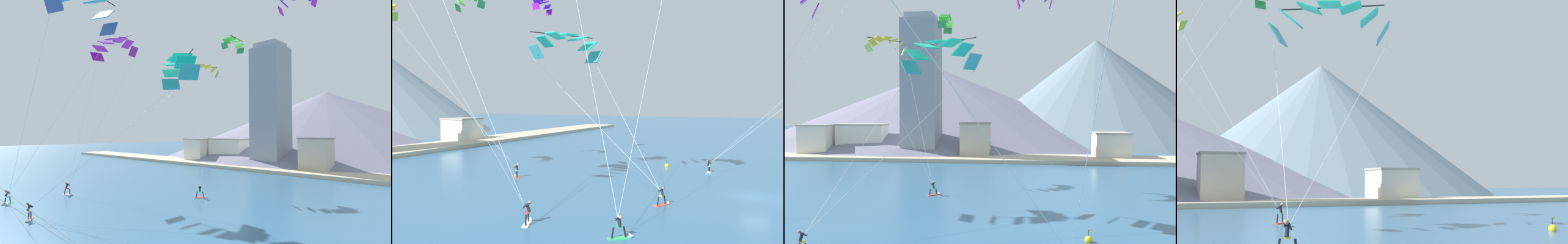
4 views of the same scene
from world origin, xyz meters
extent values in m
cube|color=#E54C33|center=(-2.01, 24.69, 0.04)|extent=(1.33, 1.33, 0.07)
cylinder|color=#231E28|center=(-2.29, 24.41, 0.41)|extent=(0.24, 0.24, 0.69)
cylinder|color=#231E28|center=(-1.73, 24.97, 0.41)|extent=(0.24, 0.24, 0.69)
cube|color=#33B266|center=(-2.01, 24.69, 0.79)|extent=(0.36, 0.36, 0.12)
cylinder|color=#231E28|center=(-1.97, 24.65, 1.11)|extent=(0.38, 0.38, 0.58)
cylinder|color=#231E28|center=(-2.12, 24.64, 1.27)|extent=(0.41, 0.41, 0.38)
cylinder|color=#231E28|center=(-1.96, 24.80, 1.27)|extent=(0.41, 0.41, 0.38)
cylinder|color=black|center=(-2.17, 24.84, 1.25)|extent=(0.39, 0.39, 0.03)
sphere|color=beige|center=(-1.91, 24.58, 1.49)|extent=(0.21, 0.21, 0.21)
cone|color=white|center=(-1.39, 25.30, 0.10)|extent=(0.47, 0.47, 0.36)
cube|color=yellow|center=(-6.42, 6.86, 0.79)|extent=(0.33, 0.36, 0.12)
cylinder|color=black|center=(-6.46, 6.78, 1.11)|extent=(0.36, 0.43, 0.59)
cylinder|color=black|center=(-6.51, 6.93, 1.27)|extent=(0.31, 0.47, 0.38)
cylinder|color=black|center=(-6.31, 6.82, 1.27)|extent=(0.31, 0.47, 0.38)
cylinder|color=black|center=(-6.32, 7.03, 1.25)|extent=(0.47, 0.28, 0.03)
sphere|color=#9E7051|center=(-6.52, 6.67, 1.47)|extent=(0.21, 0.21, 0.21)
cube|color=#98CA49|center=(-12.63, 32.48, 17.72)|extent=(1.43, 1.28, 1.11)
cube|color=yellow|center=(-12.24, 32.99, 18.55)|extent=(1.62, 1.50, 0.95)
cube|color=yellow|center=(-11.63, 33.64, 19.10)|extent=(1.71, 1.66, 0.67)
cube|color=yellow|center=(-10.89, 34.36, 19.29)|extent=(1.70, 1.72, 0.29)
cube|color=yellow|center=(-10.11, 35.04, 19.10)|extent=(1.64, 1.72, 0.67)
cube|color=yellow|center=(-9.40, 35.59, 18.55)|extent=(1.47, 1.63, 0.95)
cube|color=#98CA49|center=(-8.87, 35.94, 17.72)|extent=(1.22, 1.46, 1.11)
cylinder|color=black|center=(-11.29, 34.80, 19.22)|extent=(3.44, 4.06, 0.10)
cylinder|color=silver|center=(-7.45, 28.57, 9.24)|extent=(10.60, 7.50, 16.00)
cylinder|color=silver|center=(-5.42, 30.43, 9.24)|extent=(6.55, 11.21, 16.00)
cube|color=#92128D|center=(-14.87, 23.48, 20.35)|extent=(1.83, 2.09, 1.66)
cylinder|color=silver|center=(-15.03, 18.92, 10.49)|extent=(0.72, 9.62, 18.37)
cylinder|color=silver|center=(10.31, -1.92, 7.59)|extent=(0.62, 14.58, 12.72)
cylinder|color=silver|center=(7.04, -1.01, 7.59)|extent=(7.17, 12.76, 12.72)
cube|color=teal|center=(-3.34, 21.08, 13.76)|extent=(1.87, 2.15, 1.51)
cube|color=#11D9A7|center=(-2.52, 20.53, 14.90)|extent=(2.18, 2.35, 1.24)
cube|color=#11D9A7|center=(-1.39, 19.87, 15.65)|extent=(2.33, 2.48, 0.82)
cube|color=#11D9A7|center=(-0.07, 19.17, 15.91)|extent=(2.33, 2.54, 0.31)
cube|color=#11D9A7|center=(1.26, 18.51, 15.65)|extent=(2.23, 2.52, 0.82)
cube|color=#11D9A7|center=(2.46, 17.97, 14.90)|extent=(1.97, 2.44, 1.24)
cube|color=teal|center=(3.38, 17.61, 13.76)|extent=(1.59, 2.28, 1.51)
cylinder|color=black|center=(0.34, 19.98, 15.99)|extent=(6.63, 4.29, 0.10)
cylinder|color=silver|center=(-4.97, 14.15, 7.16)|extent=(2.74, 14.28, 11.85)
cylinder|color=silver|center=(-1.31, 12.27, 7.16)|extent=(10.05, 10.53, 11.85)
cube|color=#A715BB|center=(7.28, 28.11, 21.61)|extent=(0.47, 0.98, 0.87)
cube|color=#A715BB|center=(10.97, 28.35, 21.61)|extent=(0.36, 0.98, 0.87)
cube|color=#36944E|center=(-2.03, 33.18, 19.90)|extent=(1.09, 0.51, 0.88)
cube|color=#45E431|center=(-1.92, 32.79, 20.59)|extent=(1.09, 0.76, 0.81)
cube|color=#45E431|center=(-1.85, 32.15, 21.07)|extent=(1.09, 0.88, 0.60)
cube|color=#45E431|center=(-1.82, 31.36, 21.24)|extent=(1.09, 0.84, 0.28)
cube|color=#45E431|center=(-1.84, 30.58, 21.07)|extent=(1.09, 0.87, 0.60)
cube|color=#45E431|center=(-1.91, 29.93, 20.59)|extent=(1.09, 0.75, 0.81)
cube|color=#36944E|center=(-2.01, 29.55, 19.90)|extent=(1.09, 0.50, 0.88)
cylinder|color=black|center=(-1.34, 31.36, 21.17)|extent=(0.63, 3.56, 0.10)
sphere|color=yellow|center=(12.58, 11.24, 0.15)|extent=(0.56, 0.56, 0.56)
cylinder|color=black|center=(12.58, 11.24, 0.65)|extent=(0.04, 0.04, 0.44)
cube|color=yellow|center=(12.67, 11.24, 0.83)|extent=(0.18, 0.01, 0.12)
cube|color=#BCAD8E|center=(0.00, 55.12, 0.35)|extent=(180.00, 10.00, 0.70)
cube|color=silver|center=(24.42, 58.47, 2.48)|extent=(6.31, 5.98, 4.96)
cube|color=#99958B|center=(24.42, 58.47, 5.11)|extent=(6.56, 6.22, 0.30)
cube|color=silver|center=(-25.77, 59.98, 3.16)|extent=(9.87, 4.29, 6.32)
cube|color=#99958B|center=(-25.77, 59.98, 6.47)|extent=(10.27, 4.46, 0.30)
cube|color=silver|center=(-34.45, 57.62, 3.12)|extent=(6.25, 4.79, 6.23)
cube|color=#99958B|center=(-34.45, 57.62, 6.38)|extent=(6.50, 4.98, 0.30)
cube|color=beige|center=(-1.44, 57.23, 3.38)|extent=(5.54, 4.44, 6.76)
cube|color=gray|center=(-1.44, 57.23, 6.91)|extent=(5.77, 4.62, 0.30)
cube|color=gray|center=(-12.76, 59.29, 13.77)|extent=(7.00, 7.00, 27.54)
cube|color=#979DA8|center=(-12.76, 59.29, 28.14)|extent=(5.60, 5.60, 1.20)
cone|color=slate|center=(31.17, 111.90, 16.20)|extent=(84.46, 84.46, 32.41)
cone|color=slate|center=(-18.84, 106.81, 11.32)|extent=(112.35, 112.35, 22.63)
camera|label=1|loc=(24.10, -2.45, 7.88)|focal=28.00mm
camera|label=2|loc=(-36.86, -1.23, 8.42)|focal=35.00mm
camera|label=3|loc=(8.00, -16.32, 9.38)|focal=35.00mm
camera|label=4|loc=(-13.05, -16.66, 3.24)|focal=50.00mm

